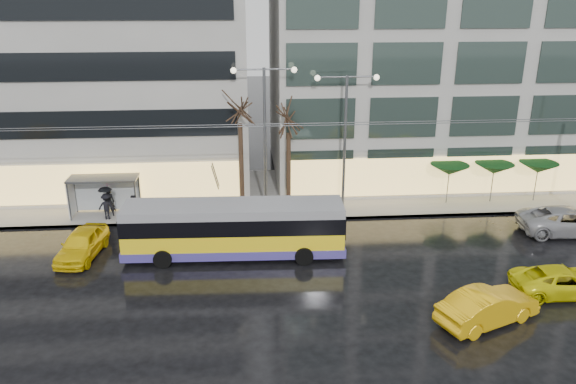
{
  "coord_description": "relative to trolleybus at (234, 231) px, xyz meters",
  "views": [
    {
      "loc": [
        0.82,
        -22.89,
        13.58
      ],
      "look_at": [
        2.98,
        5.0,
        3.39
      ],
      "focal_mm": 35.0,
      "sensor_mm": 36.0,
      "label": 1
    }
  ],
  "objects": [
    {
      "name": "ground",
      "position": [
        -0.07,
        -4.5,
        -1.46
      ],
      "size": [
        140.0,
        140.0,
        0.0
      ],
      "primitive_type": "plane",
      "color": "black",
      "rests_on": "ground"
    },
    {
      "name": "sidewalk",
      "position": [
        1.93,
        9.5,
        -1.38
      ],
      "size": [
        80.0,
        10.0,
        0.15
      ],
      "primitive_type": "cube",
      "color": "gray",
      "rests_on": "ground"
    },
    {
      "name": "kerb",
      "position": [
        1.93,
        4.55,
        -1.38
      ],
      "size": [
        80.0,
        0.1,
        0.15
      ],
      "primitive_type": "cube",
      "color": "slate",
      "rests_on": "ground"
    },
    {
      "name": "building_left",
      "position": [
        -16.07,
        14.5,
        9.69
      ],
      "size": [
        34.0,
        14.0,
        22.0
      ],
      "primitive_type": "cube",
      "color": "#A09F99",
      "rests_on": "sidewalk"
    },
    {
      "name": "building_right",
      "position": [
        18.93,
        14.5,
        11.19
      ],
      "size": [
        32.0,
        14.0,
        25.0
      ],
      "primitive_type": "cube",
      "color": "#A09F99",
      "rests_on": "sidewalk"
    },
    {
      "name": "trolleybus",
      "position": [
        0.0,
        0.0,
        0.0
      ],
      "size": [
        11.68,
        4.7,
        5.38
      ],
      "color": "yellow",
      "rests_on": "ground"
    },
    {
      "name": "catenary",
      "position": [
        0.93,
        3.44,
        2.8
      ],
      "size": [
        42.24,
        5.12,
        7.0
      ],
      "color": "#595B60",
      "rests_on": "ground"
    },
    {
      "name": "bus_shelter",
      "position": [
        -8.46,
        6.19,
        0.5
      ],
      "size": [
        4.2,
        1.6,
        2.51
      ],
      "color": "#595B60",
      "rests_on": "sidewalk"
    },
    {
      "name": "street_lamp_near",
      "position": [
        1.93,
        6.3,
        4.53
      ],
      "size": [
        3.96,
        0.36,
        9.03
      ],
      "color": "#595B60",
      "rests_on": "sidewalk"
    },
    {
      "name": "street_lamp_far",
      "position": [
        6.93,
        6.3,
        4.26
      ],
      "size": [
        3.96,
        0.36,
        8.53
      ],
      "color": "#595B60",
      "rests_on": "sidewalk"
    },
    {
      "name": "tree_a",
      "position": [
        0.43,
        6.5,
        5.63
      ],
      "size": [
        3.2,
        3.2,
        8.4
      ],
      "color": "black",
      "rests_on": "sidewalk"
    },
    {
      "name": "tree_b",
      "position": [
        3.43,
        6.7,
        4.94
      ],
      "size": [
        3.2,
        3.2,
        7.7
      ],
      "color": "black",
      "rests_on": "sidewalk"
    },
    {
      "name": "parasol_a",
      "position": [
        13.93,
        6.5,
        0.99
      ],
      "size": [
        2.5,
        2.5,
        2.65
      ],
      "color": "#595B60",
      "rests_on": "sidewalk"
    },
    {
      "name": "parasol_b",
      "position": [
        16.93,
        6.5,
        0.99
      ],
      "size": [
        2.5,
        2.5,
        2.65
      ],
      "color": "#595B60",
      "rests_on": "sidewalk"
    },
    {
      "name": "parasol_c",
      "position": [
        19.93,
        6.5,
        0.99
      ],
      "size": [
        2.5,
        2.5,
        2.65
      ],
      "color": "#595B60",
      "rests_on": "sidewalk"
    },
    {
      "name": "taxi_a",
      "position": [
        -8.12,
        0.53,
        -0.71
      ],
      "size": [
        2.3,
        4.57,
        1.49
      ],
      "primitive_type": "imported",
      "rotation": [
        0.0,
        0.0,
        -0.13
      ],
      "color": "yellow",
      "rests_on": "ground"
    },
    {
      "name": "taxi_b",
      "position": [
        10.87,
        -7.27,
        -0.69
      ],
      "size": [
        4.94,
        3.32,
        1.54
      ],
      "primitive_type": "imported",
      "rotation": [
        0.0,
        0.0,
        1.97
      ],
      "color": "#F7B40D",
      "rests_on": "ground"
    },
    {
      "name": "taxi_c",
      "position": [
        15.39,
        -5.2,
        -0.8
      ],
      "size": [
        4.76,
        2.29,
        1.31
      ],
      "primitive_type": "imported",
      "rotation": [
        0.0,
        0.0,
        1.55
      ],
      "color": "yellow",
      "rests_on": "ground"
    },
    {
      "name": "sedan_silver",
      "position": [
        19.4,
        1.44,
        -0.67
      ],
      "size": [
        5.82,
        3.06,
        1.56
      ],
      "primitive_type": "imported",
      "rotation": [
        0.0,
        0.0,
        1.49
      ],
      "color": "#A1A0A5",
      "rests_on": "ground"
    },
    {
      "name": "pedestrian_a",
      "position": [
        -7.84,
        5.9,
        0.12
      ],
      "size": [
        1.1,
        1.12,
        2.19
      ],
      "color": "black",
      "rests_on": "sidewalk"
    },
    {
      "name": "pedestrian_b",
      "position": [
        -6.18,
        4.9,
        -0.46
      ],
      "size": [
        0.97,
        0.84,
        1.69
      ],
      "color": "black",
      "rests_on": "sidewalk"
    },
    {
      "name": "pedestrian_c",
      "position": [
        -7.88,
        5.4,
        -0.2
      ],
      "size": [
        1.14,
        0.91,
        2.11
      ],
      "color": "black",
      "rests_on": "sidewalk"
    }
  ]
}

